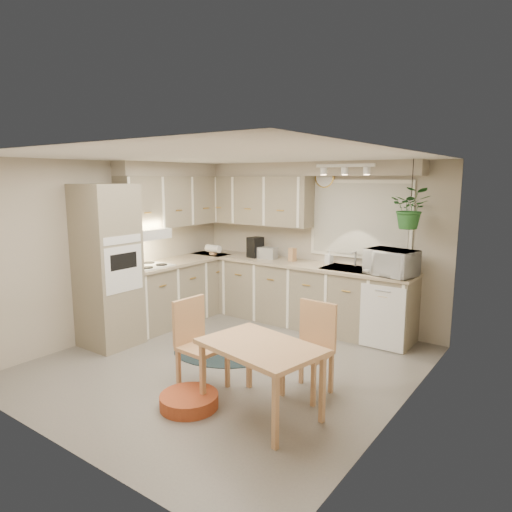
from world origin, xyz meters
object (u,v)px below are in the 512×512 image
(chair_left, at_px, (203,345))
(chair_back, at_px, (307,350))
(microwave, at_px, (391,260))
(braided_rug, at_px, (221,353))
(pet_bed, at_px, (189,401))
(dining_table, at_px, (261,380))

(chair_left, relative_size, chair_back, 1.01)
(microwave, bearing_deg, chair_left, -103.95)
(braided_rug, bearing_deg, chair_left, -61.35)
(chair_left, relative_size, pet_bed, 1.67)
(chair_back, bearing_deg, braided_rug, -11.59)
(dining_table, distance_m, chair_left, 0.81)
(dining_table, xyz_separation_m, braided_rug, (-1.26, 0.94, -0.34))
(chair_left, xyz_separation_m, microwave, (1.13, 2.33, 0.68))
(chair_left, distance_m, pet_bed, 0.58)
(dining_table, height_order, chair_back, chair_back)
(dining_table, xyz_separation_m, chair_left, (-0.80, 0.09, 0.13))
(pet_bed, distance_m, microwave, 3.08)
(chair_back, distance_m, braided_rug, 1.52)
(pet_bed, bearing_deg, dining_table, 24.98)
(dining_table, height_order, microwave, microwave)
(braided_rug, distance_m, pet_bed, 1.39)
(pet_bed, bearing_deg, chair_back, 48.92)
(chair_back, bearing_deg, chair_left, 30.05)
(dining_table, height_order, chair_left, chair_left)
(braided_rug, relative_size, microwave, 2.05)
(braided_rug, bearing_deg, pet_bed, -62.95)
(braided_rug, xyz_separation_m, microwave, (1.59, 1.48, 1.14))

